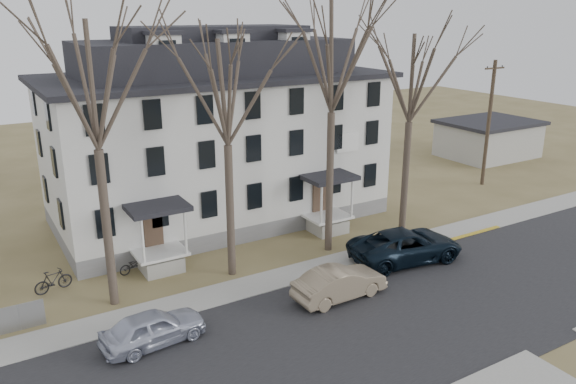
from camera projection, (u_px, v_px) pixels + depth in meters
ground at (443, 336)px, 23.31m from camera, size 120.00×120.00×0.00m
main_road at (410, 315)px, 24.95m from camera, size 120.00×10.00×0.04m
far_sidewalk at (332, 265)px, 29.85m from camera, size 120.00×2.00×0.08m
yellow_curb at (414, 251)px, 31.55m from camera, size 14.00×0.25×0.06m
boarding_house at (217, 136)px, 35.36m from camera, size 20.80×12.36×12.05m
distant_building at (488, 138)px, 51.83m from camera, size 8.50×6.50×3.35m
tree_far_left at (91, 76)px, 22.78m from camera, size 8.40×8.40×13.72m
tree_mid_left at (226, 85)px, 25.94m from camera, size 7.80×7.80×12.74m
tree_center at (333, 48)px, 28.41m from camera, size 9.00×9.00×14.70m
tree_mid_right at (412, 72)px, 31.55m from camera, size 7.80×7.80×12.74m
utility_pole_far at (489, 122)px, 42.27m from camera, size 2.00×0.28×9.50m
car_silver at (153, 329)px, 22.52m from camera, size 4.38×2.11×1.44m
car_tan at (340, 284)px, 26.16m from camera, size 4.63×1.72×1.51m
car_navy at (406, 246)px, 30.09m from camera, size 6.56×3.70×1.73m
bicycle_left at (135, 265)px, 28.81m from camera, size 1.77×0.88×0.89m
bicycle_right at (53, 281)px, 26.82m from camera, size 1.90×0.92×1.10m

